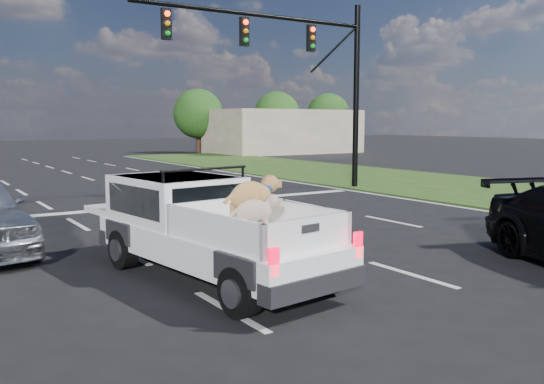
% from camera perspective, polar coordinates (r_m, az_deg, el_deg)
% --- Properties ---
extents(ground, '(160.00, 160.00, 0.00)m').
position_cam_1_polar(ground, '(8.98, 5.78, -9.73)').
color(ground, black).
rests_on(ground, ground).
extents(road_markings, '(17.75, 60.00, 0.01)m').
position_cam_1_polar(road_markings, '(14.55, -10.58, -3.34)').
color(road_markings, silver).
rests_on(road_markings, ground).
extents(grass_shoulder_right, '(8.00, 60.00, 0.06)m').
position_cam_1_polar(grass_shoulder_right, '(22.49, 22.38, -0.08)').
color(grass_shoulder_right, '#1F4013').
rests_on(grass_shoulder_right, ground).
extents(traffic_signal, '(9.11, 0.31, 7.00)m').
position_cam_1_polar(traffic_signal, '(21.42, 3.42, 12.69)').
color(traffic_signal, black).
rests_on(traffic_signal, ground).
extents(building_right, '(12.00, 7.00, 3.60)m').
position_cam_1_polar(building_right, '(49.07, 1.11, 6.02)').
color(building_right, '#C6B297').
rests_on(building_right, ground).
extents(tree_far_d, '(4.20, 4.20, 5.40)m').
position_cam_1_polar(tree_far_d, '(49.56, -7.32, 7.69)').
color(tree_far_d, '#332114').
rests_on(tree_far_d, ground).
extents(tree_far_e, '(4.20, 4.20, 5.40)m').
position_cam_1_polar(tree_far_e, '(53.50, 0.50, 7.69)').
color(tree_far_e, '#332114').
rests_on(tree_far_e, ground).
extents(tree_far_f, '(4.20, 4.20, 5.40)m').
position_cam_1_polar(tree_far_f, '(57.02, 5.59, 7.61)').
color(tree_far_f, '#332114').
rests_on(tree_far_f, ground).
extents(pickup_truck, '(2.38, 5.08, 1.83)m').
position_cam_1_polar(pickup_truck, '(9.58, -6.51, -3.42)').
color(pickup_truck, black).
rests_on(pickup_truck, ground).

